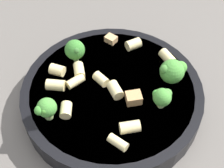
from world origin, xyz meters
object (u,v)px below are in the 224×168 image
object	(u,v)px
rigatoni_3	(130,127)
rigatoni_9	(118,142)
broccoli_floret_2	(75,50)
rigatoni_4	(133,44)
rigatoni_7	(115,90)
rigatoni_10	(167,57)
pasta_bowl	(112,95)
chicken_chunk_1	(134,98)
rigatoni_0	(101,79)
rigatoni_2	(66,110)
chicken_chunk_0	(111,39)
rigatoni_5	(56,85)
broccoli_floret_0	(162,97)
rigatoni_6	(79,70)
rigatoni_1	(75,83)
rigatoni_8	(57,70)
broccoli_floret_3	(46,108)
broccoli_floret_1	(173,71)

from	to	relation	value
rigatoni_3	rigatoni_9	world-z (taller)	rigatoni_3
broccoli_floret_2	rigatoni_4	bearing A→B (deg)	25.48
rigatoni_7	rigatoni_10	world-z (taller)	rigatoni_7
pasta_bowl	chicken_chunk_1	xyz separation A→B (m)	(0.04, -0.02, 0.02)
rigatoni_0	chicken_chunk_1	bearing A→B (deg)	-28.30
rigatoni_2	rigatoni_10	bearing A→B (deg)	41.96
rigatoni_2	rigatoni_10	distance (m)	0.19
broccoli_floret_2	chicken_chunk_0	size ratio (longest dim) A/B	2.21
rigatoni_5	rigatoni_10	world-z (taller)	same
broccoli_floret_0	rigatoni_4	xyz separation A→B (m)	(-0.05, 0.12, -0.01)
rigatoni_7	rigatoni_3	bearing A→B (deg)	-65.14
rigatoni_5	chicken_chunk_0	size ratio (longest dim) A/B	1.48
rigatoni_4	rigatoni_6	distance (m)	0.11
broccoli_floret_2	rigatoni_1	size ratio (longest dim) A/B	1.47
rigatoni_6	rigatoni_8	world-z (taller)	rigatoni_8
pasta_bowl	rigatoni_7	world-z (taller)	rigatoni_7
broccoli_floret_2	chicken_chunk_1	xyz separation A→B (m)	(0.10, -0.07, -0.02)
rigatoni_1	broccoli_floret_2	bearing A→B (deg)	100.99
rigatoni_7	rigatoni_10	xyz separation A→B (m)	(0.08, 0.08, -0.00)
broccoli_floret_2	rigatoni_8	bearing A→B (deg)	-124.56
broccoli_floret_3	rigatoni_7	size ratio (longest dim) A/B	1.41
broccoli_floret_1	rigatoni_8	xyz separation A→B (m)	(-0.18, -0.01, -0.01)
rigatoni_4	rigatoni_6	bearing A→B (deg)	-138.04
pasta_bowl	chicken_chunk_0	world-z (taller)	chicken_chunk_0
broccoli_floret_3	rigatoni_0	bearing A→B (deg)	49.86
broccoli_floret_0	rigatoni_5	world-z (taller)	broccoli_floret_0
broccoli_floret_2	rigatoni_8	world-z (taller)	broccoli_floret_2
rigatoni_4	rigatoni_5	xyz separation A→B (m)	(-0.11, -0.11, -0.00)
rigatoni_7	rigatoni_0	bearing A→B (deg)	142.33
pasta_bowl	rigatoni_10	distance (m)	0.11
broccoli_floret_3	rigatoni_0	xyz separation A→B (m)	(0.07, 0.08, -0.02)
broccoli_floret_1	rigatoni_5	xyz separation A→B (m)	(-0.18, -0.04, -0.01)
rigatoni_3	rigatoni_8	xyz separation A→B (m)	(-0.13, 0.09, 0.00)
broccoli_floret_0	rigatoni_9	bearing A→B (deg)	-126.41
pasta_bowl	chicken_chunk_0	xyz separation A→B (m)	(-0.02, 0.11, 0.02)
chicken_chunk_0	broccoli_floret_3	bearing A→B (deg)	-111.03
rigatoni_3	rigatoni_8	bearing A→B (deg)	144.58
rigatoni_0	rigatoni_1	distance (m)	0.04
pasta_bowl	rigatoni_2	size ratio (longest dim) A/B	12.68
rigatoni_9	rigatoni_10	size ratio (longest dim) A/B	0.97
broccoli_floret_2	rigatoni_0	xyz separation A→B (m)	(0.05, -0.04, -0.02)
pasta_bowl	rigatoni_3	bearing A→B (deg)	-64.12
broccoli_floret_1	rigatoni_6	distance (m)	0.15
broccoli_floret_3	rigatoni_2	xyz separation A→B (m)	(0.02, 0.01, -0.01)
rigatoni_4	rigatoni_7	distance (m)	0.11
rigatoni_3	rigatoni_4	distance (m)	0.17
broccoli_floret_2	rigatoni_3	bearing A→B (deg)	-49.99
rigatoni_7	chicken_chunk_1	xyz separation A→B (m)	(0.03, -0.01, -0.00)
rigatoni_5	rigatoni_9	distance (m)	0.14
rigatoni_5	chicken_chunk_1	bearing A→B (deg)	-3.26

